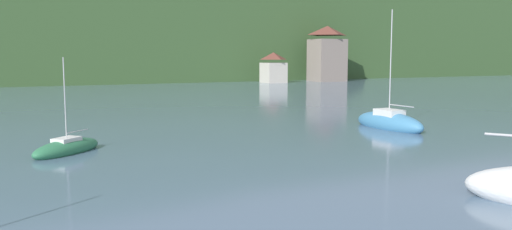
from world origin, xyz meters
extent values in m
cube|color=#38562D|center=(0.00, 132.09, 10.76)|extent=(352.00, 50.88, 21.51)
ellipsoid|color=#264223|center=(2.61, 144.81, 7.53)|extent=(246.40, 35.62, 54.14)
cube|color=beige|center=(35.38, 100.54, 1.78)|extent=(3.65, 3.78, 3.55)
pyramid|color=brown|center=(35.38, 100.54, 4.74)|extent=(3.84, 3.97, 1.28)
cube|color=gray|center=(47.18, 101.12, 3.94)|extent=(5.94, 4.94, 7.87)
pyramid|color=brown|center=(47.18, 101.12, 9.48)|extent=(6.24, 5.19, 1.73)
ellipsoid|color=#2D754C|center=(-5.38, 46.11, 0.21)|extent=(4.04, 3.82, 0.91)
cylinder|color=#B7B7BC|center=(-5.38, 46.11, 2.51)|extent=(0.05, 0.05, 4.12)
cylinder|color=#ADADB2|center=(-4.81, 46.61, 0.95)|extent=(1.16, 1.04, 0.05)
cube|color=silver|center=(-5.38, 46.11, 0.60)|extent=(1.49, 1.45, 0.29)
ellipsoid|color=teal|center=(14.18, 45.82, 0.33)|extent=(1.76, 5.85, 1.47)
cylinder|color=#B7B7BC|center=(14.18, 45.82, 4.14)|extent=(0.07, 0.07, 6.81)
cylinder|color=#ADADB2|center=(14.20, 44.75, 1.55)|extent=(0.09, 2.13, 0.06)
cube|color=silver|center=(14.18, 45.82, 0.99)|extent=(1.22, 1.78, 0.50)
camera|label=1|loc=(-8.05, 20.44, 4.58)|focal=35.90mm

